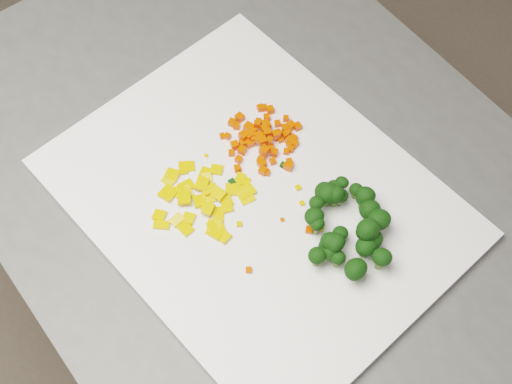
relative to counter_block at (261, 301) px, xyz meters
The scene contains 151 objects.
counter_block is the anchor object (origin of this frame).
cutting_board 0.46m from the counter_block, 70.44° to the right, with size 0.49×0.38×0.01m, color white.
carrot_pile 0.48m from the counter_block, 125.01° to the left, with size 0.11×0.11×0.03m, color #EE3302, non-canonical shape.
pepper_pile 0.48m from the counter_block, 116.16° to the right, with size 0.13×0.13×0.02m, color #E6A40C, non-canonical shape.
broccoli_pile 0.51m from the counter_block, 10.69° to the right, with size 0.13×0.13×0.06m, color black, non-canonical shape.
carrot_cube_0 0.47m from the counter_block, 45.43° to the left, with size 0.01×0.01×0.01m, color #EE3302.
carrot_cube_1 0.47m from the counter_block, 128.22° to the left, with size 0.01×0.01×0.01m, color #EE3302.
carrot_cube_2 0.47m from the counter_block, 104.05° to the left, with size 0.01×0.01×0.01m, color #EE3302.
carrot_cube_3 0.48m from the counter_block, 128.36° to the left, with size 0.01×0.01×0.01m, color #EE3302.
carrot_cube_4 0.47m from the counter_block, 146.22° to the left, with size 0.01×0.01×0.01m, color #EE3302.
carrot_cube_5 0.47m from the counter_block, 76.96° to the left, with size 0.01×0.01×0.01m, color #EE3302.
carrot_cube_6 0.48m from the counter_block, 125.47° to the left, with size 0.01×0.01×0.01m, color #EE3302.
carrot_cube_7 0.48m from the counter_block, 118.29° to the left, with size 0.01×0.01×0.01m, color #EE3302.
carrot_cube_8 0.47m from the counter_block, 167.48° to the left, with size 0.01×0.01×0.01m, color #EE3302.
carrot_cube_9 0.48m from the counter_block, 143.99° to the left, with size 0.01×0.01×0.01m, color #EE3302.
carrot_cube_10 0.47m from the counter_block, 89.22° to the left, with size 0.01×0.01×0.01m, color #EE3302.
carrot_cube_11 0.47m from the counter_block, 99.31° to the left, with size 0.01×0.01×0.01m, color #EE3302.
carrot_cube_12 0.47m from the counter_block, 108.50° to the left, with size 0.01×0.01×0.01m, color #EE3302.
carrot_cube_13 0.47m from the counter_block, 83.90° to the left, with size 0.01×0.01×0.01m, color #EE3302.
carrot_cube_14 0.47m from the counter_block, 94.45° to the left, with size 0.01×0.01×0.01m, color #EE3302.
carrot_cube_15 0.47m from the counter_block, 44.12° to the left, with size 0.01×0.01×0.01m, color #EE3302.
carrot_cube_16 0.47m from the counter_block, 102.61° to the left, with size 0.01×0.01×0.01m, color #EE3302.
carrot_cube_17 0.47m from the counter_block, 80.59° to the left, with size 0.01×0.01×0.01m, color #EE3302.
carrot_cube_18 0.47m from the counter_block, 151.66° to the right, with size 0.01×0.01×0.01m, color #EE3302.
carrot_cube_19 0.47m from the counter_block, 131.09° to the left, with size 0.01×0.01×0.01m, color #EE3302.
carrot_cube_20 0.48m from the counter_block, 130.13° to the left, with size 0.01×0.01×0.01m, color #EE3302.
carrot_cube_21 0.47m from the counter_block, 117.34° to the left, with size 0.01×0.01×0.01m, color #EE3302.
carrot_cube_22 0.48m from the counter_block, 122.40° to the left, with size 0.01×0.01×0.01m, color #EE3302.
carrot_cube_23 0.47m from the counter_block, 42.34° to the right, with size 0.01×0.01×0.01m, color #EE3302.
carrot_cube_24 0.48m from the counter_block, 123.95° to the left, with size 0.01×0.01×0.01m, color #EE3302.
carrot_cube_25 0.48m from the counter_block, 144.32° to the left, with size 0.01×0.01×0.01m, color #EE3302.
carrot_cube_26 0.47m from the counter_block, 106.11° to the left, with size 0.01×0.01×0.01m, color #EE3302.
carrot_cube_27 0.48m from the counter_block, 101.82° to the left, with size 0.01×0.01×0.01m, color #EE3302.
carrot_cube_28 0.48m from the counter_block, 119.06° to the left, with size 0.01×0.01×0.01m, color #EE3302.
carrot_cube_29 0.47m from the counter_block, behind, with size 0.01×0.01×0.01m, color #EE3302.
carrot_cube_30 0.48m from the counter_block, 137.00° to the left, with size 0.01×0.01×0.01m, color #EE3302.
carrot_cube_31 0.47m from the counter_block, 155.48° to the left, with size 0.01×0.01×0.01m, color #EE3302.
carrot_cube_32 0.47m from the counter_block, 85.78° to the left, with size 0.01×0.01×0.01m, color #EE3302.
carrot_cube_33 0.47m from the counter_block, 127.72° to the left, with size 0.01×0.01×0.01m, color #EE3302.
carrot_cube_34 0.48m from the counter_block, 117.23° to the left, with size 0.01×0.01×0.01m, color #EE3302.
carrot_cube_35 0.48m from the counter_block, 128.59° to the left, with size 0.01×0.01×0.01m, color #EE3302.
carrot_cube_36 0.47m from the counter_block, behind, with size 0.01×0.01×0.01m, color #EE3302.
carrot_cube_37 0.47m from the counter_block, 164.74° to the left, with size 0.01×0.01×0.01m, color #EE3302.
carrot_cube_38 0.47m from the counter_block, 94.81° to the left, with size 0.01×0.01×0.01m, color #EE3302.
carrot_cube_39 0.47m from the counter_block, 165.15° to the left, with size 0.01×0.01×0.01m, color #EE3302.
carrot_cube_40 0.48m from the counter_block, 117.47° to the left, with size 0.01×0.01×0.01m, color #EE3302.
carrot_cube_41 0.47m from the counter_block, 55.06° to the left, with size 0.01×0.01×0.01m, color #EE3302.
carrot_cube_42 0.47m from the counter_block, 82.35° to the left, with size 0.01×0.01×0.01m, color #EE3302.
carrot_cube_43 0.48m from the counter_block, 104.26° to the left, with size 0.01×0.01×0.01m, color #EE3302.
carrot_cube_44 0.47m from the counter_block, 133.97° to the left, with size 0.01×0.01×0.01m, color #EE3302.
carrot_cube_45 0.48m from the counter_block, 120.52° to the left, with size 0.01×0.01×0.01m, color #EE3302.
carrot_cube_46 0.47m from the counter_block, 119.75° to the left, with size 0.01×0.01×0.01m, color #EE3302.
carrot_cube_47 0.47m from the counter_block, ahead, with size 0.01×0.01×0.01m, color #EE3302.
carrot_cube_48 0.47m from the counter_block, 75.42° to the left, with size 0.01×0.01×0.01m, color #EE3302.
carrot_cube_49 0.47m from the counter_block, 168.44° to the left, with size 0.01×0.01×0.01m, color #EE3302.
carrot_cube_50 0.48m from the counter_block, 152.23° to the left, with size 0.01×0.01×0.01m, color #EE3302.
carrot_cube_51 0.48m from the counter_block, 150.73° to the left, with size 0.01×0.01×0.01m, color #EE3302.
carrot_cube_52 0.47m from the counter_block, 150.36° to the left, with size 0.01×0.01×0.01m, color #EE3302.
carrot_cube_53 0.47m from the counter_block, 167.55° to the left, with size 0.01×0.01×0.01m, color #EE3302.
carrot_cube_54 0.47m from the counter_block, 126.24° to the left, with size 0.01×0.01×0.01m, color #EE3302.
carrot_cube_55 0.47m from the counter_block, 95.26° to the left, with size 0.01×0.01×0.01m, color #EE3302.
carrot_cube_56 0.47m from the counter_block, 94.52° to the left, with size 0.01×0.01×0.01m, color #EE3302.
carrot_cube_57 0.47m from the counter_block, 139.35° to the left, with size 0.01×0.01×0.01m, color #EE3302.
carrot_cube_58 0.47m from the counter_block, 138.06° to the left, with size 0.01×0.01×0.01m, color #EE3302.
carrot_cube_59 0.48m from the counter_block, 139.16° to the left, with size 0.01×0.01×0.01m, color #EE3302.
carrot_cube_60 0.48m from the counter_block, 111.18° to the left, with size 0.01×0.01×0.01m, color #EE3302.
carrot_cube_61 0.47m from the counter_block, 77.71° to the left, with size 0.01×0.01×0.01m, color #EE3302.
carrot_cube_62 0.47m from the counter_block, 135.49° to the left, with size 0.01×0.01×0.01m, color #EE3302.
carrot_cube_63 0.47m from the counter_block, 97.30° to the left, with size 0.01×0.01×0.01m, color #EE3302.
carrot_cube_64 0.48m from the counter_block, 130.37° to the left, with size 0.01×0.01×0.01m, color #EE3302.
carrot_cube_65 0.48m from the counter_block, 121.42° to the left, with size 0.01×0.01×0.01m, color #EE3302.
pepper_chunk_0 0.48m from the counter_block, 131.52° to the right, with size 0.01×0.02×0.00m, color #E6A40C.
pepper_chunk_1 0.48m from the counter_block, 83.22° to the right, with size 0.01×0.01×0.01m, color #E6A40C.
pepper_chunk_2 0.48m from the counter_block, 109.96° to the right, with size 0.02×0.01×0.00m, color #E6A40C.
pepper_chunk_3 0.47m from the counter_block, 102.33° to the right, with size 0.01×0.01×0.00m, color #E6A40C.
pepper_chunk_4 0.48m from the counter_block, 90.32° to the right, with size 0.02×0.02×0.00m, color #E6A40C.
pepper_chunk_5 0.47m from the counter_block, 116.23° to the right, with size 0.01×0.01×0.00m, color #E6A40C.
pepper_chunk_6 0.47m from the counter_block, 117.83° to the right, with size 0.02×0.01×0.00m, color #E6A40C.
pepper_chunk_7 0.47m from the counter_block, 86.38° to the right, with size 0.02×0.02×0.00m, color #E6A40C.
pepper_chunk_8 0.47m from the counter_block, 142.69° to the right, with size 0.02×0.02×0.00m, color #E6A40C.
pepper_chunk_9 0.48m from the counter_block, 133.41° to the right, with size 0.01×0.02×0.01m, color #E6A40C.
pepper_chunk_10 0.47m from the counter_block, 114.99° to the right, with size 0.01×0.01×0.00m, color #E6A40C.
pepper_chunk_11 0.47m from the counter_block, 92.32° to the right, with size 0.02×0.02×0.00m, color #E6A40C.
pepper_chunk_12 0.49m from the counter_block, 119.87° to the right, with size 0.02×0.01×0.00m, color #E6A40C.
pepper_chunk_13 0.47m from the counter_block, 107.07° to the right, with size 0.02×0.02×0.00m, color #E6A40C.
pepper_chunk_14 0.47m from the counter_block, 122.72° to the right, with size 0.02×0.01×0.00m, color #E6A40C.
pepper_chunk_15 0.48m from the counter_block, 105.83° to the right, with size 0.01×0.02×0.00m, color #E6A40C.
pepper_chunk_16 0.49m from the counter_block, 114.72° to the right, with size 0.02×0.01×0.00m, color #E6A40C.
pepper_chunk_17 0.48m from the counter_block, 131.22° to the right, with size 0.02×0.02×0.01m, color #E6A40C.
pepper_chunk_18 0.48m from the counter_block, 112.98° to the right, with size 0.02×0.02×0.00m, color #E6A40C.
pepper_chunk_19 0.48m from the counter_block, 128.38° to the right, with size 0.02×0.01×0.00m, color #E6A40C.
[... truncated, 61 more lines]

